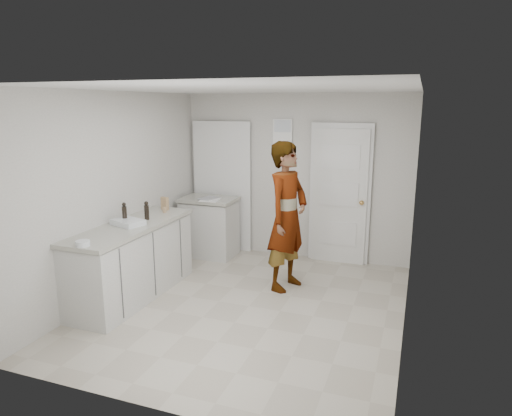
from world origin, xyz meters
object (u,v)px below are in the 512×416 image
at_px(cake_mix_box, 165,204).
at_px(oil_cruet_a, 147,211).
at_px(person, 287,217).
at_px(baking_dish, 128,223).
at_px(egg_bowl, 83,243).
at_px(oil_cruet_b, 125,213).
at_px(spice_jar, 164,210).

relative_size(cake_mix_box, oil_cruet_a, 0.75).
xyz_separation_m(person, cake_mix_box, (-1.71, -0.11, 0.06)).
xyz_separation_m(person, baking_dish, (-1.71, -0.96, 0.00)).
distance_m(baking_dish, egg_bowl, 0.87).
bearing_deg(baking_dish, cake_mix_box, 90.10).
distance_m(oil_cruet_a, egg_bowl, 1.17).
bearing_deg(oil_cruet_b, egg_bowl, -80.97).
distance_m(spice_jar, egg_bowl, 1.57).
distance_m(person, cake_mix_box, 1.72).
bearing_deg(spice_jar, oil_cruet_b, -103.67).
relative_size(person, oil_cruet_a, 8.04).
bearing_deg(person, egg_bowl, 154.26).
bearing_deg(cake_mix_box, spice_jar, -44.80).
xyz_separation_m(oil_cruet_a, egg_bowl, (-0.00, -1.16, -0.08)).
bearing_deg(oil_cruet_a, spice_jar, 88.77).
distance_m(person, egg_bowl, 2.45).
xyz_separation_m(spice_jar, egg_bowl, (-0.01, -1.57, -0.01)).
xyz_separation_m(cake_mix_box, egg_bowl, (0.07, -1.71, -0.06)).
xyz_separation_m(spice_jar, oil_cruet_b, (-0.16, -0.65, 0.09)).
bearing_deg(egg_bowl, oil_cruet_a, 89.80).
xyz_separation_m(cake_mix_box, baking_dish, (0.00, -0.85, -0.06)).
relative_size(cake_mix_box, baking_dish, 0.41).
bearing_deg(oil_cruet_b, baking_dish, -32.93).
xyz_separation_m(person, oil_cruet_a, (-1.64, -0.66, 0.09)).
relative_size(person, egg_bowl, 13.06).
height_order(cake_mix_box, spice_jar, cake_mix_box).
relative_size(person, cake_mix_box, 10.74).
bearing_deg(egg_bowl, person, 47.93).
xyz_separation_m(cake_mix_box, spice_jar, (0.08, -0.15, -0.05)).
xyz_separation_m(person, oil_cruet_b, (-1.79, -0.91, 0.10)).
xyz_separation_m(cake_mix_box, oil_cruet_a, (0.07, -0.55, 0.02)).
bearing_deg(person, oil_cruet_a, 128.22).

